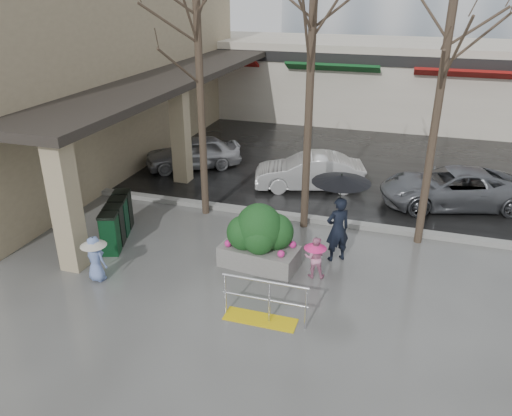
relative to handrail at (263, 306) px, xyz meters
The scene contains 20 objects.
ground 1.85m from the handrail, 138.58° to the left, with size 120.00×120.00×0.00m, color #51514F.
street_asphalt 23.24m from the handrail, 93.36° to the left, with size 120.00×36.00×0.01m, color black.
curb 5.38m from the handrail, 104.66° to the left, with size 120.00×0.30×0.15m, color gray.
near_building 14.32m from the handrail, 138.39° to the left, with size 6.00×18.00×8.00m, color tan.
canopy_slab 11.54m from the handrail, 123.81° to the left, with size 2.80×18.00×0.25m, color #2D2823.
pillar_front 5.48m from the handrail, behind, with size 0.55×0.55×3.50m, color tan.
pillar_back 9.02m from the handrail, 126.15° to the left, with size 0.55×0.55×3.50m, color tan.
storefront_row 19.25m from the handrail, 88.07° to the left, with size 34.00×6.74×4.00m.
handrail is the anchor object (origin of this frame).
tree_west 7.52m from the handrail, 124.99° to the left, with size 3.20×3.20×6.80m.
tree_midwest 6.83m from the handrail, 91.91° to the left, with size 3.20×3.20×7.00m.
tree_mideast 7.28m from the handrail, 56.81° to the left, with size 3.20×3.20×6.50m.
woman 3.48m from the handrail, 70.86° to the left, with size 1.48×1.48×2.42m.
child_pink 2.23m from the handrail, 71.67° to the left, with size 0.59×0.56×1.08m.
child_blue 4.39m from the handrail, behind, with size 0.64×0.64×1.18m.
planter 2.36m from the handrail, 108.86° to the left, with size 2.08×1.23×1.73m.
news_boxes 5.56m from the handrail, 154.73° to the left, with size 1.11×2.12×1.16m.
car_a 10.21m from the handrail, 122.43° to the left, with size 1.49×3.70×1.26m, color #A8A8AC.
car_b 7.87m from the handrail, 94.82° to the left, with size 1.33×3.82×1.26m, color silver.
car_c 8.77m from the handrail, 62.24° to the left, with size 2.09×4.53×1.26m, color slate.
Camera 1 is at (3.90, -9.72, 6.69)m, focal length 35.00 mm.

